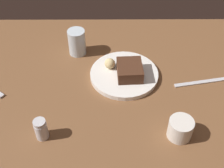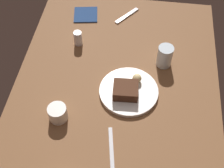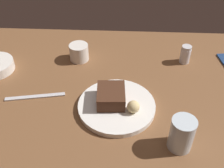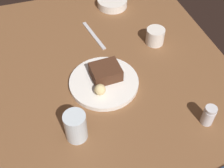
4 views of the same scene
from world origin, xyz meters
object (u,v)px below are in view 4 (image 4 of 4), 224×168
(bread_roll, at_px, (100,90))
(side_bowl, at_px, (112,3))
(water_glass, at_px, (76,126))
(coffee_cup, at_px, (155,36))
(butter_knife, at_px, (94,35))
(dessert_plate, at_px, (104,82))
(chocolate_cake_slice, at_px, (106,72))
(salt_shaker, at_px, (209,115))

(bread_roll, xyz_separation_m, side_bowl, (-0.49, 0.20, -0.02))
(bread_roll, bearing_deg, side_bowl, 158.05)
(water_glass, bearing_deg, side_bowl, 153.64)
(bread_roll, height_order, water_glass, water_glass)
(coffee_cup, distance_m, butter_knife, 0.25)
(bread_roll, bearing_deg, butter_knife, 168.79)
(water_glass, xyz_separation_m, side_bowl, (-0.62, 0.31, -0.03))
(bread_roll, relative_size, coffee_cup, 0.53)
(coffee_cup, bearing_deg, butter_knife, -117.43)
(dessert_plate, xyz_separation_m, bread_roll, (0.05, -0.03, 0.03))
(chocolate_cake_slice, xyz_separation_m, bread_roll, (0.07, -0.04, -0.00))
(bread_roll, height_order, coffee_cup, coffee_cup)
(coffee_cup, xyz_separation_m, butter_knife, (-0.11, -0.22, -0.03))
(dessert_plate, distance_m, chocolate_cake_slice, 0.04)
(salt_shaker, bearing_deg, side_bowl, -173.11)
(dessert_plate, distance_m, side_bowl, 0.48)
(salt_shaker, relative_size, side_bowl, 0.51)
(side_bowl, bearing_deg, bread_roll, -21.95)
(coffee_cup, bearing_deg, chocolate_cake_slice, -61.11)
(dessert_plate, distance_m, water_glass, 0.22)
(coffee_cup, bearing_deg, bread_roll, -54.42)
(dessert_plate, relative_size, salt_shaker, 3.45)
(chocolate_cake_slice, xyz_separation_m, water_glass, (0.19, -0.15, 0.01))
(dessert_plate, distance_m, salt_shaker, 0.35)
(dessert_plate, bearing_deg, water_glass, -37.88)
(dessert_plate, height_order, coffee_cup, coffee_cup)
(chocolate_cake_slice, bearing_deg, bread_roll, -30.25)
(water_glass, relative_size, butter_knife, 0.52)
(water_glass, distance_m, side_bowl, 0.69)
(water_glass, bearing_deg, salt_shaker, 79.53)
(salt_shaker, distance_m, side_bowl, 0.69)
(chocolate_cake_slice, xyz_separation_m, salt_shaker, (0.26, 0.24, -0.00))
(butter_knife, bearing_deg, water_glass, -31.69)
(chocolate_cake_slice, relative_size, coffee_cup, 1.38)
(chocolate_cake_slice, distance_m, side_bowl, 0.46)
(bread_roll, relative_size, salt_shaker, 0.54)
(coffee_cup, height_order, butter_knife, coffee_cup)
(dessert_plate, height_order, side_bowl, side_bowl)
(water_glass, bearing_deg, butter_knife, 158.87)
(salt_shaker, bearing_deg, water_glass, -100.47)
(water_glass, height_order, butter_knife, water_glass)
(bread_roll, bearing_deg, dessert_plate, 150.96)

